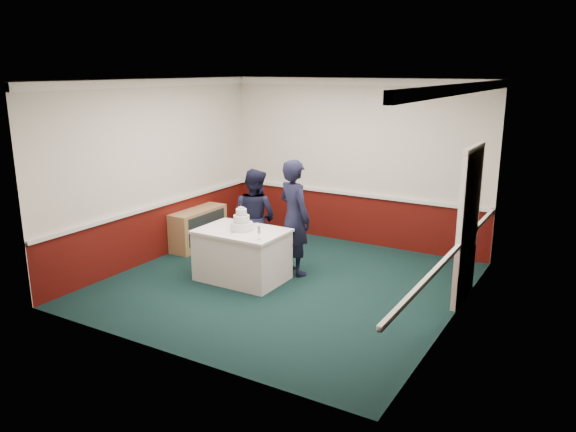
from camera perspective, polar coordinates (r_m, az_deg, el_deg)
The scene contains 9 objects.
ground at distance 8.55m, azimuth -0.38°, elevation -6.89°, with size 5.00×5.00×0.00m, color black.
room_shell at distance 8.52m, azimuth 2.18°, elevation 6.74°, with size 5.00×5.00×3.00m.
sideboard at distance 10.29m, azimuth -9.07°, elevation -1.22°, with size 0.41×1.20×0.70m.
cake_table at distance 8.62m, azimuth -4.67°, elevation -3.91°, with size 1.32×0.92×0.79m.
wedding_cake at distance 8.48m, azimuth -4.74°, elevation -0.71°, with size 0.35×0.35×0.36m.
cake_knife at distance 8.37m, azimuth -5.68°, elevation -1.71°, with size 0.01×0.22×0.01m, color silver.
champagne_flute at distance 7.98m, azimuth -2.96°, elevation -1.47°, with size 0.05×0.05×0.21m.
person_man at distance 9.17m, azimuth -3.40°, elevation -0.13°, with size 0.78×0.61×1.60m, color black.
person_woman at distance 8.72m, azimuth 0.65°, elevation -0.15°, with size 0.66×0.44×1.82m, color black.
Camera 1 is at (4.08, -6.81, 3.16)m, focal length 35.00 mm.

